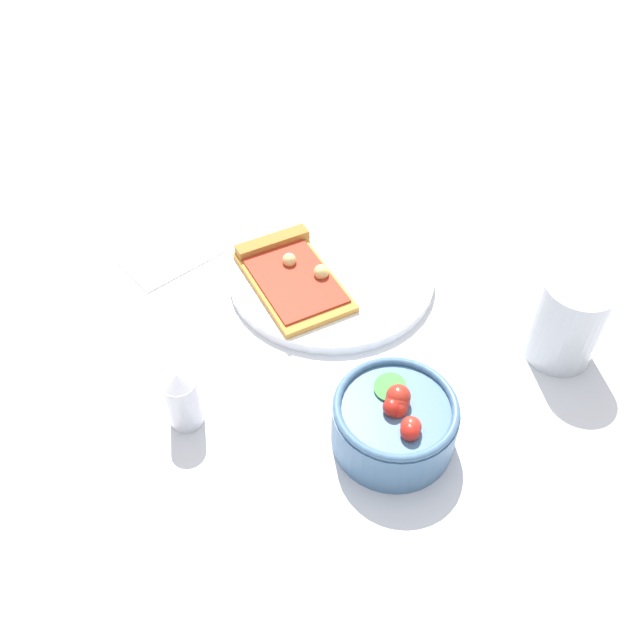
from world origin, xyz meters
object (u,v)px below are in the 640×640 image
at_px(plate, 332,274).
at_px(soda_glass, 567,324).
at_px(pizza_slice_main, 292,272).
at_px(pepper_shaker, 182,398).
at_px(paper_napkin, 158,240).
at_px(salad_bowl, 394,421).

relative_size(plate, soda_glass, 2.48).
height_order(plate, soda_glass, soda_glass).
distance_m(pizza_slice_main, soda_glass, 0.33).
bearing_deg(pepper_shaker, soda_glass, -122.18).
bearing_deg(plate, paper_napkin, 27.61).
xyz_separation_m(pizza_slice_main, pepper_shaker, (-0.07, 0.22, 0.02)).
relative_size(soda_glass, paper_napkin, 0.66).
height_order(pizza_slice_main, paper_napkin, pizza_slice_main).
distance_m(plate, pepper_shaker, 0.27).
xyz_separation_m(plate, soda_glass, (-0.27, -0.09, 0.04)).
bearing_deg(soda_glass, salad_bowl, 75.86).
relative_size(plate, salad_bowl, 2.09).
relative_size(plate, pizza_slice_main, 1.45).
bearing_deg(pizza_slice_main, pepper_shaker, 108.23).
distance_m(salad_bowl, pepper_shaker, 0.21).
bearing_deg(pepper_shaker, paper_napkin, -29.53).
xyz_separation_m(salad_bowl, soda_glass, (-0.06, -0.22, 0.01)).
relative_size(paper_napkin, pepper_shaker, 2.10).
relative_size(soda_glass, pepper_shaker, 1.39).
height_order(plate, paper_napkin, plate).
bearing_deg(soda_glass, pizza_slice_main, 24.51).
distance_m(soda_glass, paper_napkin, 0.53).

